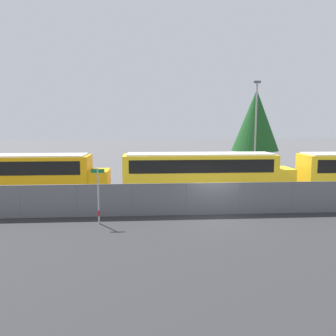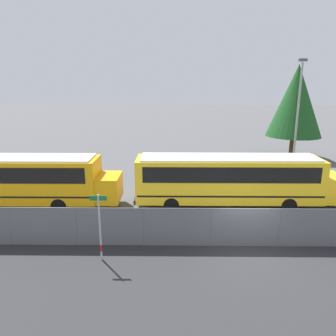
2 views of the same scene
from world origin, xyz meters
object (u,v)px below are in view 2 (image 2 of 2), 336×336
school_bus_3 (232,177)px  light_pole (298,115)px  tree_0 (296,101)px  school_bus_2 (11,177)px  street_sign (100,226)px

school_bus_3 → light_pole: (6.01, 6.53, 3.10)m
light_pole → tree_0: bearing=71.3°
school_bus_3 → light_pole: bearing=47.4°
tree_0 → school_bus_3: bearing=-121.5°
school_bus_2 → light_pole: 20.67m
light_pole → tree_0: size_ratio=1.00×
street_sign → tree_0: bearing=53.3°
school_bus_2 → tree_0: 26.17m
school_bus_2 → street_sign: school_bus_2 is taller
school_bus_2 → school_bus_3: bearing=1.1°
tree_0 → street_sign: bearing=-126.7°
light_pole → tree_0: tree_0 is taller
school_bus_2 → street_sign: size_ratio=4.22×
school_bus_2 → light_pole: (19.28, 6.77, 3.10)m
street_sign → light_pole: light_pole is taller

